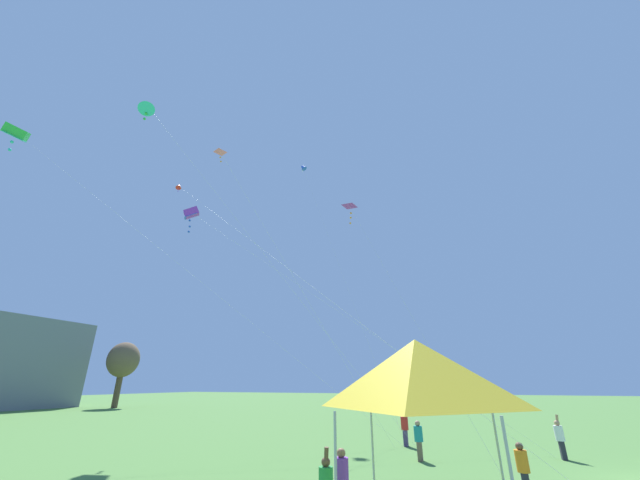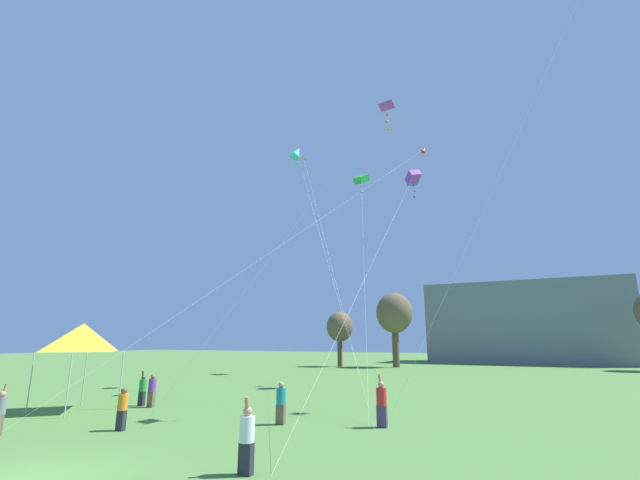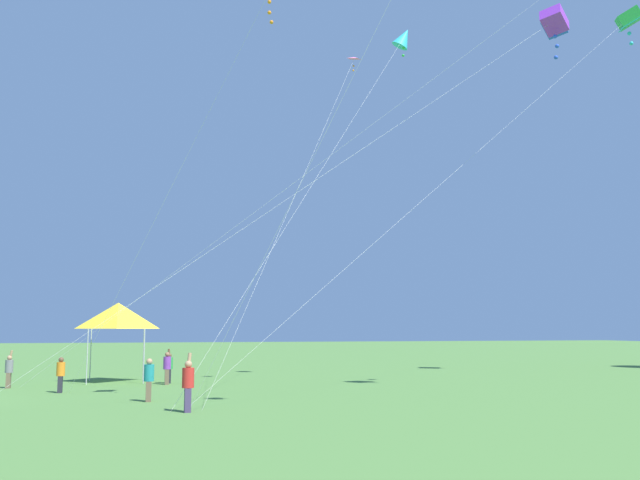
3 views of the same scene
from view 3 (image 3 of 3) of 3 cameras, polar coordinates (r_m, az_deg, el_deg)
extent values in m
cylinder|color=#B7B7BC|center=(39.80, -17.88, -8.71)|extent=(0.05, 0.05, 2.71)
cylinder|color=#B7B7BC|center=(37.10, -18.13, -8.85)|extent=(0.05, 0.05, 2.71)
cylinder|color=#B7B7BC|center=(39.74, -13.94, -8.85)|extent=(0.05, 0.05, 2.71)
cylinder|color=#B7B7BC|center=(37.04, -13.89, -9.00)|extent=(0.05, 0.05, 2.71)
pyramid|color=yellow|center=(38.38, -15.86, -5.84)|extent=(3.01, 3.01, 1.33)
cube|color=#282833|center=(32.87, -20.08, -10.80)|extent=(0.34, 0.19, 0.71)
cylinder|color=orange|center=(32.83, -20.03, -9.68)|extent=(0.35, 0.35, 0.58)
sphere|color=brown|center=(32.81, -20.00, -9.00)|extent=(0.22, 0.22, 0.22)
cube|color=brown|center=(36.16, -12.16, -10.66)|extent=(0.35, 0.19, 0.74)
cylinder|color=purple|center=(36.12, -12.13, -9.59)|extent=(0.37, 0.37, 0.61)
sphere|color=#896042|center=(36.11, -12.11, -8.94)|extent=(0.23, 0.23, 0.23)
cube|color=#282833|center=(36.97, -11.99, -10.61)|extent=(0.33, 0.18, 0.70)
cylinder|color=#288E3D|center=(36.94, -11.97, -9.63)|extent=(0.35, 0.35, 0.57)
sphere|color=brown|center=(36.92, -11.95, -9.03)|extent=(0.22, 0.22, 0.22)
cylinder|color=brown|center=(36.94, -11.98, -8.90)|extent=(0.19, 0.19, 0.50)
cube|color=#473860|center=(24.34, -10.54, -12.48)|extent=(0.38, 0.21, 0.79)
cylinder|color=red|center=(24.28, -10.50, -10.79)|extent=(0.40, 0.40, 0.65)
sphere|color=tan|center=(24.25, -10.48, -9.76)|extent=(0.25, 0.25, 0.25)
cylinder|color=tan|center=(24.29, -10.43, -9.52)|extent=(0.24, 0.21, 0.57)
cube|color=brown|center=(28.06, -13.56, -11.70)|extent=(0.36, 0.20, 0.75)
cylinder|color=teal|center=(28.01, -13.52, -10.30)|extent=(0.38, 0.38, 0.62)
sphere|color=tan|center=(27.98, -13.49, -9.44)|extent=(0.24, 0.24, 0.24)
cube|color=brown|center=(36.22, -23.66, -10.25)|extent=(0.34, 0.18, 0.70)
cylinder|color=slate|center=(36.18, -23.61, -9.24)|extent=(0.35, 0.35, 0.58)
sphere|color=tan|center=(36.17, -23.58, -8.63)|extent=(0.22, 0.22, 0.22)
cylinder|color=tan|center=(36.15, -23.51, -8.49)|extent=(0.14, 0.21, 0.51)
cylinder|color=silver|center=(29.54, -2.23, 3.08)|extent=(7.37, 7.75, 15.87)
pyramid|color=pink|center=(36.11, 2.76, 14.35)|extent=(0.62, 0.74, 0.24)
sphere|color=orange|center=(35.95, 2.70, 13.74)|extent=(0.09, 0.09, 0.09)
sphere|color=orange|center=(35.80, 2.68, 13.39)|extent=(0.09, 0.09, 0.09)
cylinder|color=silver|center=(32.42, -1.28, 5.20)|extent=(10.74, 24.67, 19.24)
cylinder|color=silver|center=(28.60, -12.51, 2.73)|extent=(7.83, 7.09, 15.04)
sphere|color=orange|center=(27.26, -4.08, 18.47)|extent=(0.14, 0.14, 0.14)
sphere|color=orange|center=(27.14, -4.07, 17.69)|extent=(0.14, 0.14, 0.14)
sphere|color=orange|center=(26.94, -3.90, 16.99)|extent=(0.14, 0.14, 0.14)
cylinder|color=silver|center=(31.09, -0.33, 4.93)|extent=(10.44, 12.45, 18.39)
cone|color=#2DBCD1|center=(40.44, 6.71, 15.77)|extent=(1.22, 1.27, 1.49)
sphere|color=green|center=(40.14, 6.70, 15.02)|extent=(0.15, 0.15, 0.15)
sphere|color=green|center=(40.02, 6.67, 14.45)|extent=(0.15, 0.15, 0.15)
cylinder|color=silver|center=(26.62, -1.09, 4.32)|extent=(1.22, 22.35, 15.98)
cube|color=purple|center=(33.86, 18.23, 16.33)|extent=(1.48, 1.52, 1.16)
cube|color=blue|center=(33.74, 18.26, 15.84)|extent=(1.19, 1.30, 0.65)
sphere|color=blue|center=(33.63, 18.29, 15.21)|extent=(0.17, 0.17, 0.17)
sphere|color=blue|center=(33.37, 18.44, 14.50)|extent=(0.17, 0.17, 0.17)
sphere|color=blue|center=(33.23, 18.35, 13.70)|extent=(0.17, 0.17, 0.17)
cylinder|color=silver|center=(33.75, 11.74, 6.25)|extent=(9.53, 25.93, 20.85)
cube|color=green|center=(47.52, 23.47, 15.95)|extent=(1.87, 1.93, 1.51)
cube|color=#2DBCD1|center=(47.36, 23.49, 15.50)|extent=(1.73, 1.48, 0.83)
sphere|color=#2DBCD1|center=(47.20, 23.50, 14.92)|extent=(0.22, 0.22, 0.22)
sphere|color=#2DBCD1|center=(46.95, 23.64, 14.21)|extent=(0.22, 0.22, 0.22)
camera|label=1|loc=(46.44, -16.80, -6.23)|focal=20.00mm
camera|label=2|loc=(23.96, -53.28, -3.08)|focal=24.00mm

